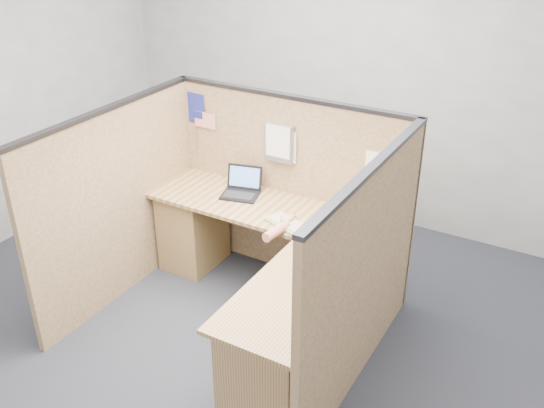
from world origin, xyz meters
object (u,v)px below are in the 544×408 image
Objects in this scene: l_desk at (265,276)px; keyboard at (294,227)px; mouse at (288,220)px; laptop at (244,188)px.

l_desk is 0.42m from keyboard.
keyboard is at bearing -35.81° from mouse.
mouse is (0.05, 0.25, 0.36)m from l_desk.
l_desk is at bearing -105.25° from keyboard.
keyboard is at bearing 55.30° from l_desk.
laptop is 0.69m from keyboard.
l_desk is 3.81× the size of keyboard.
keyboard is 0.10m from mouse.
laptop is 0.59m from mouse.
keyboard is (0.13, 0.19, 0.35)m from l_desk.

